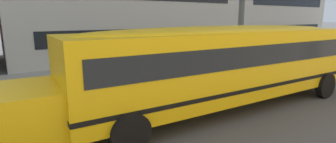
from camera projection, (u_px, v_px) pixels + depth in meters
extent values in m
plane|color=#4C4C4F|center=(187.00, 95.00, 11.25)|extent=(400.00, 400.00, 0.00)
cube|color=gray|center=(119.00, 67.00, 17.42)|extent=(120.00, 3.00, 0.01)
cube|color=silver|center=(187.00, 95.00, 11.25)|extent=(110.00, 0.16, 0.01)
cube|color=yellow|center=(227.00, 63.00, 9.43)|extent=(11.62, 3.07, 2.31)
cube|color=yellow|center=(22.00, 111.00, 6.20)|extent=(1.76, 2.26, 1.15)
cube|color=black|center=(314.00, 72.00, 12.60)|extent=(0.31, 2.63, 0.38)
cube|color=black|center=(227.00, 52.00, 9.35)|extent=(10.93, 3.08, 0.67)
cube|color=black|center=(226.00, 81.00, 9.57)|extent=(11.64, 3.10, 0.13)
ellipsoid|color=yellow|center=(228.00, 31.00, 9.20)|extent=(11.15, 2.84, 0.38)
cylinder|color=red|center=(116.00, 69.00, 8.84)|extent=(0.48, 0.48, 0.03)
cylinder|color=black|center=(130.00, 133.00, 6.35)|extent=(1.06, 0.33, 1.05)
cylinder|color=black|center=(99.00, 103.00, 8.54)|extent=(1.06, 0.33, 1.05)
cylinder|color=black|center=(325.00, 85.00, 10.79)|extent=(1.06, 0.33, 1.05)
cylinder|color=black|center=(272.00, 74.00, 12.99)|extent=(1.06, 0.33, 1.05)
cube|color=#195B66|center=(299.00, 46.00, 24.26)|extent=(3.91, 1.73, 0.70)
cube|color=black|center=(299.00, 39.00, 24.04)|extent=(2.21, 1.58, 0.64)
cylinder|color=black|center=(298.00, 48.00, 25.72)|extent=(0.60, 0.18, 0.60)
cylinder|color=black|center=(315.00, 50.00, 24.32)|extent=(0.60, 0.18, 0.60)
cylinder|color=black|center=(282.00, 50.00, 24.33)|extent=(0.60, 0.18, 0.60)
cylinder|color=black|center=(299.00, 52.00, 22.94)|extent=(0.60, 0.18, 0.60)
cube|color=black|center=(151.00, 36.00, 20.08)|extent=(16.38, 0.04, 1.10)
cube|color=black|center=(288.00, 30.00, 29.94)|extent=(12.85, 0.04, 1.10)
cube|color=black|center=(291.00, 1.00, 29.29)|extent=(12.85, 0.04, 1.10)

